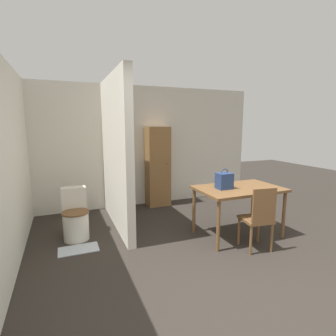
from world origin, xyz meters
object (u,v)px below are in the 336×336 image
Objects in this scene: toilet at (76,218)px; wooden_cabinet at (158,167)px; handbag at (224,181)px; dining_table at (239,192)px; wooden_chair at (259,217)px.

toilet is 2.11m from wooden_cabinet.
toilet is 2.46× the size of handbag.
wooden_cabinet reaches higher than dining_table.
handbag is (-0.25, 0.03, 0.20)m from dining_table.
wooden_chair is at bearing -31.14° from toilet.
handbag is 1.94m from wooden_cabinet.
handbag is at bearing 173.94° from dining_table.
toilet is (-2.28, 1.38, -0.16)m from wooden_chair.
handbag is 0.18× the size of wooden_cabinet.
wooden_cabinet is (-0.55, 2.47, 0.35)m from wooden_chair.
wooden_cabinet reaches higher than handbag.
toilet is at bearing 158.63° from handbag.
dining_table is 2.52m from toilet.
dining_table reaches higher than toilet.
toilet is at bearing -147.90° from wooden_cabinet.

